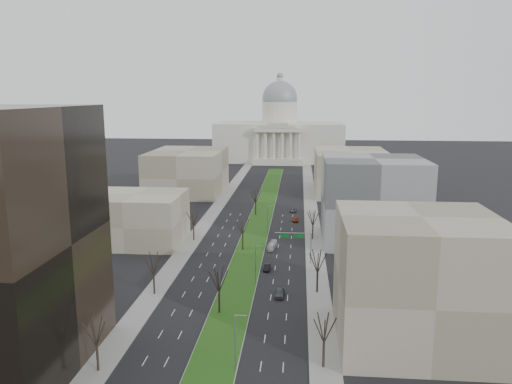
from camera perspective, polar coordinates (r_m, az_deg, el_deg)
The scene contains 28 objects.
ground at distance 174.83m, azimuth 0.61°, elevation -2.69°, with size 600.00×600.00×0.00m, color black.
median at distance 173.82m, azimuth 0.59°, elevation -2.73°, with size 8.00×222.03×0.20m.
sidewalk_left at distance 153.23m, azimuth -6.68°, elevation -4.73°, with size 5.00×330.00×0.15m, color gray.
sidewalk_right at distance 150.24m, azimuth 6.57°, elevation -5.04°, with size 5.00×330.00×0.15m, color gray.
capitol at distance 320.15m, azimuth 2.69°, elevation 6.54°, with size 80.00×46.00×55.00m.
building_beige_left at distance 146.11m, azimuth -13.50°, elevation -2.94°, with size 26.00×22.00×14.00m, color #9E957A.
building_tan_right at distance 89.17m, azimuth 17.92°, elevation -9.57°, with size 26.00×24.00×22.00m, color gray.
building_grey_right at distance 145.90m, azimuth 13.19°, elevation -0.93°, with size 28.00×26.00×24.00m, color #585B5D.
building_far_left at distance 217.19m, azimuth -7.82°, elevation 2.35°, with size 30.00×40.00×18.00m, color gray.
building_far_right at distance 217.89m, azimuth 10.76°, elevation 2.28°, with size 30.00×40.00×18.00m, color #9E957A.
tree_left_near at distance 81.65m, azimuth -17.84°, elevation -14.89°, with size 5.10×5.10×9.18m.
tree_left_mid at distance 107.60m, azimuth -11.67°, elevation -7.93°, with size 5.40×5.40×9.72m.
tree_left_far at distance 144.82m, azimuth -7.17°, elevation -2.90°, with size 5.28×5.28×9.50m.
tree_right_near at distance 79.53m, azimuth 7.82°, elevation -15.10°, with size 5.16×5.16×9.29m.
tree_right_mid at distance 107.10m, azimuth 7.07°, elevation -7.78°, with size 5.52×5.52×9.94m.
tree_right_far at distance 145.66m, azimuth 6.53°, elevation -2.93°, with size 5.04×5.04×9.07m.
tree_median_a at distance 96.95m, azimuth -4.27°, elevation -9.88°, with size 5.40×5.40×9.72m.
tree_median_b at distance 134.70m, azimuth -1.54°, elevation -3.82°, with size 5.40×5.40×9.72m.
tree_median_c at distance 173.46m, azimuth -0.04°, elevation -0.43°, with size 5.40×5.40×9.72m.
streetlamp_median_a at distance 79.02m, azimuth -2.36°, elevation -16.71°, with size 1.90×0.20×9.16m.
streetlamp_median_b at distance 111.00m, azimuth -0.03°, elevation -8.29°, with size 1.90×0.20×9.16m.
streetlamp_median_c at distance 149.21m, azimuth 1.32°, elevation -3.20°, with size 1.90×0.20×9.16m.
mast_arm_signs at distance 124.51m, azimuth 5.06°, elevation -5.54°, with size 9.12×0.24×8.09m.
car_grey_near at distance 106.67m, azimuth 2.72°, elevation -11.43°, with size 1.92×4.78×1.63m, color #434649.
car_black at distance 121.59m, azimuth 1.27°, elevation -8.59°, with size 1.46×4.20×1.38m, color black.
car_red at distance 166.96m, azimuth 4.49°, elevation -3.15°, with size 1.89×4.65×1.35m, color maroon.
car_grey_far at distance 180.52m, azimuth 4.24°, elevation -2.07°, with size 2.04×4.42×1.23m, color #54555C.
box_van at distance 137.57m, azimuth 1.84°, elevation -6.12°, with size 1.60×6.84×1.91m, color silver.
Camera 1 is at (12.96, -49.30, 41.66)m, focal length 35.00 mm.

